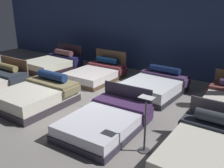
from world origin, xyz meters
TOP-DOWN VIEW (x-y plane):
  - ground_plane at (0.00, 0.00)m, footprint 18.00×18.00m
  - showroom_back_wall at (0.00, 3.85)m, footprint 18.00×0.06m
  - bed_1 at (-1.16, -1.02)m, footprint 1.68×2.04m
  - bed_2 at (1.25, -1.01)m, footprint 1.58×2.21m
  - bed_3 at (3.55, -1.01)m, footprint 1.53×2.14m
  - bed_4 at (-3.54, 1.76)m, footprint 1.80×2.16m
  - bed_5 at (-1.25, 1.81)m, footprint 1.61×2.13m
  - bed_6 at (1.17, 1.69)m, footprint 1.69×2.10m
  - price_sign at (2.39, -1.29)m, footprint 0.28×0.24m

SIDE VIEW (x-z plane):
  - ground_plane at x=0.00m, z-range -0.02..0.00m
  - bed_2 at x=1.25m, z-range -0.19..0.59m
  - bed_5 at x=-1.25m, z-range -0.25..0.70m
  - bed_6 at x=1.17m, z-range -0.13..0.63m
  - bed_3 at x=3.55m, z-range -0.19..0.70m
  - bed_4 at x=-3.54m, z-range -0.22..0.74m
  - bed_1 at x=-1.16m, z-range -0.14..0.70m
  - price_sign at x=2.39m, z-range -0.12..1.04m
  - showroom_back_wall at x=0.00m, z-range 0.00..3.50m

